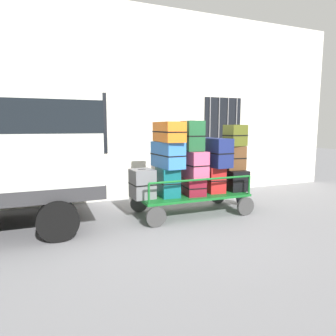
{
  "coord_description": "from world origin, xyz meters",
  "views": [
    {
      "loc": [
        -2.68,
        -5.36,
        1.93
      ],
      "look_at": [
        -0.29,
        0.52,
        1.05
      ],
      "focal_mm": 32.48,
      "sensor_mm": 36.0,
      "label": 1
    }
  ],
  "objects": [
    {
      "name": "building_wall",
      "position": [
        0.0,
        2.54,
        2.5
      ],
      "size": [
        12.0,
        0.38,
        5.0
      ],
      "color": "silver",
      "rests_on": "ground"
    },
    {
      "name": "suitcase_center_bottom",
      "position": [
        0.27,
        0.51,
        0.64
      ],
      "size": [
        0.47,
        0.79,
        0.37
      ],
      "color": "maroon",
      "rests_on": "luggage_cart"
    },
    {
      "name": "suitcase_midleft_bottom",
      "position": [
        -0.29,
        0.54,
        0.76
      ],
      "size": [
        0.42,
        0.66,
        0.61
      ],
      "color": "#0F5960",
      "rests_on": "luggage_cart"
    },
    {
      "name": "suitcase_midright_bottom",
      "position": [
        0.83,
        0.54,
        0.74
      ],
      "size": [
        0.43,
        0.63,
        0.58
      ],
      "color": "#B21E1E",
      "rests_on": "luggage_cart"
    },
    {
      "name": "suitcase_midleft_middle",
      "position": [
        -0.29,
        0.54,
        1.33
      ],
      "size": [
        0.47,
        0.92,
        0.54
      ],
      "color": "#3372C6",
      "rests_on": "suitcase_midleft_bottom"
    },
    {
      "name": "ground_plane",
      "position": [
        0.0,
        0.0,
        0.0
      ],
      "size": [
        40.0,
        40.0,
        0.0
      ],
      "primitive_type": "plane",
      "color": "gray"
    },
    {
      "name": "suitcase_right_bottom",
      "position": [
        1.38,
        0.55,
        0.69
      ],
      "size": [
        0.48,
        0.72,
        0.47
      ],
      "color": "black",
      "rests_on": "luggage_cart"
    },
    {
      "name": "suitcase_midleft_top",
      "position": [
        -0.29,
        0.48,
        1.81
      ],
      "size": [
        0.43,
        0.97,
        0.42
      ],
      "color": "orange",
      "rests_on": "suitcase_midleft_middle"
    },
    {
      "name": "cart_railing",
      "position": [
        0.27,
        0.52,
        0.8
      ],
      "size": [
        2.36,
        1.05,
        0.42
      ],
      "color": "#146023",
      "rests_on": "luggage_cart"
    },
    {
      "name": "suitcase_right_middle",
      "position": [
        1.38,
        0.5,
        1.2
      ],
      "size": [
        0.47,
        0.31,
        0.55
      ],
      "color": "brown",
      "rests_on": "suitcase_right_bottom"
    },
    {
      "name": "suitcase_midright_middle",
      "position": [
        0.83,
        0.55,
        1.35
      ],
      "size": [
        0.46,
        1.0,
        0.63
      ],
      "color": "navy",
      "rests_on": "suitcase_midright_bottom"
    },
    {
      "name": "backpack",
      "position": [
        1.72,
        0.69,
        0.22
      ],
      "size": [
        0.27,
        0.22,
        0.44
      ],
      "color": "black",
      "rests_on": "ground"
    },
    {
      "name": "luggage_cart",
      "position": [
        0.27,
        0.52,
        0.38
      ],
      "size": [
        2.47,
        1.19,
        0.45
      ],
      "color": "#146023",
      "rests_on": "ground"
    },
    {
      "name": "suitcase_center_middle",
      "position": [
        0.27,
        0.52,
        1.11
      ],
      "size": [
        0.45,
        0.87,
        0.58
      ],
      "color": "#CC4C72",
      "rests_on": "suitcase_center_bottom"
    },
    {
      "name": "suitcase_right_top",
      "position": [
        1.38,
        0.54,
        1.72
      ],
      "size": [
        0.46,
        0.44,
        0.49
      ],
      "color": "#4C5119",
      "rests_on": "suitcase_right_middle"
    },
    {
      "name": "suitcase_center_top",
      "position": [
        0.27,
        0.49,
        1.72
      ],
      "size": [
        0.41,
        0.54,
        0.65
      ],
      "color": "#194C28",
      "rests_on": "suitcase_center_middle"
    },
    {
      "name": "suitcase_left_bottom",
      "position": [
        -0.85,
        0.55,
        0.75
      ],
      "size": [
        0.48,
        0.53,
        0.6
      ],
      "color": "slate",
      "rests_on": "luggage_cart"
    }
  ]
}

